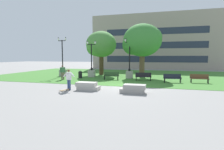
{
  "coord_description": "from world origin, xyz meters",
  "views": [
    {
      "loc": [
        3.02,
        -15.5,
        2.74
      ],
      "look_at": [
        -0.7,
        -1.4,
        1.2
      ],
      "focal_mm": 28.0,
      "sensor_mm": 36.0,
      "label": 1
    }
  ],
  "objects_px": {
    "lamp_post_center": "(63,68)",
    "person_skateboarder": "(69,78)",
    "park_bench_near_left": "(172,78)",
    "person_bystander_near_lawn": "(63,71)",
    "concrete_block_left": "(133,89)",
    "lamp_post_left": "(92,70)",
    "trash_bin": "(80,74)",
    "skateboard": "(65,90)",
    "concrete_block_center": "(88,86)",
    "lamp_post_right": "(129,70)",
    "park_bench_far_right": "(199,78)",
    "park_bench_far_left": "(111,75)",
    "park_bench_near_right": "(143,76)"
  },
  "relations": [
    {
      "from": "lamp_post_center",
      "to": "person_skateboarder",
      "type": "bearing_deg",
      "value": -56.98
    },
    {
      "from": "person_skateboarder",
      "to": "park_bench_near_left",
      "type": "distance_m",
      "value": 10.69
    },
    {
      "from": "park_bench_near_left",
      "to": "person_bystander_near_lawn",
      "type": "bearing_deg",
      "value": -176.49
    },
    {
      "from": "person_skateboarder",
      "to": "concrete_block_left",
      "type": "bearing_deg",
      "value": 2.36
    },
    {
      "from": "person_bystander_near_lawn",
      "to": "lamp_post_left",
      "type": "bearing_deg",
      "value": 56.47
    },
    {
      "from": "lamp_post_left",
      "to": "trash_bin",
      "type": "xyz_separation_m",
      "value": [
        -0.91,
        -1.65,
        -0.5
      ]
    },
    {
      "from": "person_skateboarder",
      "to": "skateboard",
      "type": "xyz_separation_m",
      "value": [
        -0.13,
        -0.45,
        -0.89
      ]
    },
    {
      "from": "concrete_block_center",
      "to": "person_skateboarder",
      "type": "bearing_deg",
      "value": -162.97
    },
    {
      "from": "lamp_post_center",
      "to": "park_bench_near_left",
      "type": "bearing_deg",
      "value": -10.17
    },
    {
      "from": "person_skateboarder",
      "to": "skateboard",
      "type": "bearing_deg",
      "value": -106.03
    },
    {
      "from": "lamp_post_right",
      "to": "park_bench_far_right",
      "type": "bearing_deg",
      "value": -15.42
    },
    {
      "from": "concrete_block_left",
      "to": "park_bench_far_left",
      "type": "bearing_deg",
      "value": 117.58
    },
    {
      "from": "lamp_post_right",
      "to": "trash_bin",
      "type": "distance_m",
      "value": 6.28
    },
    {
      "from": "park_bench_near_right",
      "to": "lamp_post_left",
      "type": "bearing_deg",
      "value": 164.33
    },
    {
      "from": "person_skateboarder",
      "to": "trash_bin",
      "type": "relative_size",
      "value": 1.78
    },
    {
      "from": "park_bench_near_right",
      "to": "lamp_post_center",
      "type": "distance_m",
      "value": 11.47
    },
    {
      "from": "skateboard",
      "to": "lamp_post_right",
      "type": "distance_m",
      "value": 10.19
    },
    {
      "from": "concrete_block_left",
      "to": "park_bench_near_right",
      "type": "bearing_deg",
      "value": 88.51
    },
    {
      "from": "person_skateboarder",
      "to": "lamp_post_center",
      "type": "xyz_separation_m",
      "value": [
        -5.85,
        9.0,
        0.13
      ]
    },
    {
      "from": "skateboard",
      "to": "park_bench_near_right",
      "type": "bearing_deg",
      "value": 53.77
    },
    {
      "from": "concrete_block_center",
      "to": "concrete_block_left",
      "type": "xyz_separation_m",
      "value": [
        3.81,
        -0.23,
        0.0
      ]
    },
    {
      "from": "concrete_block_center",
      "to": "park_bench_near_left",
      "type": "bearing_deg",
      "value": 40.18
    },
    {
      "from": "concrete_block_left",
      "to": "person_bystander_near_lawn",
      "type": "height_order",
      "value": "person_bystander_near_lawn"
    },
    {
      "from": "park_bench_near_left",
      "to": "lamp_post_center",
      "type": "distance_m",
      "value": 14.62
    },
    {
      "from": "park_bench_far_right",
      "to": "person_bystander_near_lawn",
      "type": "bearing_deg",
      "value": -175.37
    },
    {
      "from": "person_skateboarder",
      "to": "park_bench_far_right",
      "type": "relative_size",
      "value": 0.95
    },
    {
      "from": "lamp_post_left",
      "to": "person_skateboarder",
      "type": "bearing_deg",
      "value": -80.1
    },
    {
      "from": "trash_bin",
      "to": "park_bench_near_right",
      "type": "bearing_deg",
      "value": -2.34
    },
    {
      "from": "concrete_block_center",
      "to": "lamp_post_right",
      "type": "xyz_separation_m",
      "value": [
        2.11,
        8.55,
        0.73
      ]
    },
    {
      "from": "park_bench_near_right",
      "to": "person_bystander_near_lawn",
      "type": "distance_m",
      "value": 9.49
    },
    {
      "from": "trash_bin",
      "to": "person_bystander_near_lawn",
      "type": "relative_size",
      "value": 0.56
    },
    {
      "from": "concrete_block_left",
      "to": "park_bench_far_right",
      "type": "xyz_separation_m",
      "value": [
        5.96,
        6.67,
        0.23
      ]
    },
    {
      "from": "skateboard",
      "to": "park_bench_far_left",
      "type": "distance_m",
      "value": 7.71
    },
    {
      "from": "lamp_post_right",
      "to": "concrete_block_left",
      "type": "bearing_deg",
      "value": -79.0
    },
    {
      "from": "concrete_block_center",
      "to": "skateboard",
      "type": "distance_m",
      "value": 1.84
    },
    {
      "from": "park_bench_far_left",
      "to": "lamp_post_left",
      "type": "bearing_deg",
      "value": 147.35
    },
    {
      "from": "skateboard",
      "to": "park_bench_far_left",
      "type": "relative_size",
      "value": 0.55
    },
    {
      "from": "park_bench_near_right",
      "to": "concrete_block_center",
      "type": "bearing_deg",
      "value": -120.73
    },
    {
      "from": "park_bench_near_left",
      "to": "park_bench_far_right",
      "type": "xyz_separation_m",
      "value": [
        2.7,
        0.46,
        0.0
      ]
    },
    {
      "from": "park_bench_near_right",
      "to": "lamp_post_left",
      "type": "distance_m",
      "value": 7.34
    },
    {
      "from": "person_skateboarder",
      "to": "lamp_post_center",
      "type": "relative_size",
      "value": 0.32
    },
    {
      "from": "park_bench_near_left",
      "to": "concrete_block_center",
      "type": "bearing_deg",
      "value": -139.82
    },
    {
      "from": "park_bench_far_right",
      "to": "person_bystander_near_lawn",
      "type": "height_order",
      "value": "person_bystander_near_lawn"
    },
    {
      "from": "person_skateboarder",
      "to": "lamp_post_left",
      "type": "distance_m",
      "value": 9.28
    },
    {
      "from": "trash_bin",
      "to": "person_bystander_near_lawn",
      "type": "bearing_deg",
      "value": -127.39
    },
    {
      "from": "lamp_post_left",
      "to": "trash_bin",
      "type": "relative_size",
      "value": 5.02
    },
    {
      "from": "concrete_block_left",
      "to": "trash_bin",
      "type": "distance_m",
      "value": 10.65
    },
    {
      "from": "lamp_post_right",
      "to": "lamp_post_left",
      "type": "bearing_deg",
      "value": 178.34
    },
    {
      "from": "skateboard",
      "to": "lamp_post_right",
      "type": "relative_size",
      "value": 0.2
    },
    {
      "from": "concrete_block_center",
      "to": "person_bystander_near_lawn",
      "type": "distance_m",
      "value": 7.51
    }
  ]
}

